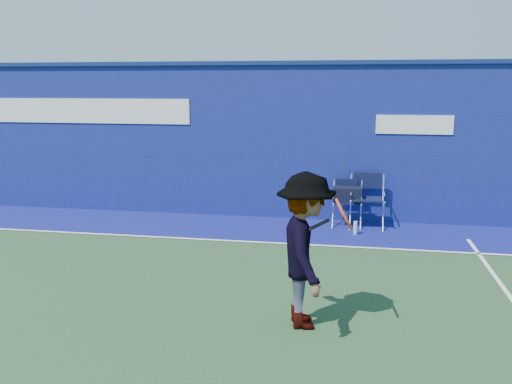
% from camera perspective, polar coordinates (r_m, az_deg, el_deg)
% --- Properties ---
extents(ground, '(80.00, 80.00, 0.00)m').
position_cam_1_polar(ground, '(6.58, -13.26, -12.70)').
color(ground, '#274726').
rests_on(ground, ground).
extents(stadium_wall, '(24.00, 0.50, 3.08)m').
position_cam_1_polar(stadium_wall, '(11.03, -2.92, 5.60)').
color(stadium_wall, navy).
rests_on(stadium_wall, ground).
extents(out_of_bounds_strip, '(24.00, 1.80, 0.01)m').
position_cam_1_polar(out_of_bounds_strip, '(10.25, -4.20, -3.65)').
color(out_of_bounds_strip, navy).
rests_on(out_of_bounds_strip, ground).
extents(court_lines, '(24.00, 12.00, 0.01)m').
position_cam_1_polar(court_lines, '(7.08, -11.32, -10.73)').
color(court_lines, white).
rests_on(court_lines, out_of_bounds_strip).
extents(directors_chair_left, '(0.52, 0.48, 0.88)m').
position_cam_1_polar(directors_chair_left, '(10.33, 9.56, -1.56)').
color(directors_chair_left, silver).
rests_on(directors_chair_left, ground).
extents(directors_chair_right, '(0.60, 0.54, 1.00)m').
position_cam_1_polar(directors_chair_right, '(10.33, 11.57, -1.96)').
color(directors_chair_right, silver).
rests_on(directors_chair_right, ground).
extents(water_bottle, '(0.07, 0.07, 0.25)m').
position_cam_1_polar(water_bottle, '(9.83, 10.43, -3.75)').
color(water_bottle, silver).
rests_on(water_bottle, ground).
extents(tennis_player, '(0.96, 1.23, 1.72)m').
position_cam_1_polar(tennis_player, '(5.96, 5.25, -6.14)').
color(tennis_player, '#EA4738').
rests_on(tennis_player, ground).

